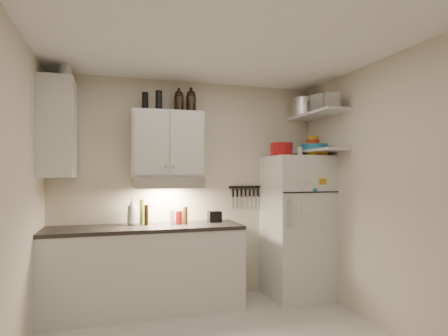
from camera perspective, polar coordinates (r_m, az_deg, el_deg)
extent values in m
cube|color=white|center=(3.27, 0.35, 19.15)|extent=(3.20, 3.00, 0.02)
cube|color=beige|center=(4.54, -5.24, -3.25)|extent=(3.20, 0.02, 2.60)
cube|color=beige|center=(3.03, -30.28, -4.35)|extent=(0.02, 3.00, 2.60)
cube|color=beige|center=(3.87, 23.84, -3.60)|extent=(0.02, 3.00, 2.60)
cube|color=silver|center=(4.29, -11.88, -15.02)|extent=(2.10, 0.60, 0.88)
cube|color=#282422|center=(4.20, -11.86, -8.92)|extent=(2.10, 0.62, 0.04)
cube|color=silver|center=(4.33, -8.67, 3.59)|extent=(0.80, 0.33, 0.75)
cube|color=silver|center=(4.20, -24.00, 5.50)|extent=(0.33, 0.55, 1.00)
cube|color=silver|center=(4.25, -8.56, -2.19)|extent=(0.76, 0.46, 0.12)
cube|color=silver|center=(4.67, 11.02, -8.71)|extent=(0.70, 0.68, 1.70)
cube|color=silver|center=(4.66, 13.95, 7.93)|extent=(0.30, 0.95, 0.03)
cube|color=silver|center=(4.62, 13.97, 2.52)|extent=(0.30, 0.95, 0.03)
cube|color=black|center=(4.71, 3.21, -2.92)|extent=(0.42, 0.02, 0.03)
cylinder|color=maroon|center=(4.50, 8.74, 2.81)|extent=(0.33, 0.33, 0.15)
cube|color=orange|center=(4.61, 13.93, 2.26)|extent=(0.20, 0.24, 0.08)
cylinder|color=silver|center=(4.54, 11.47, 2.47)|extent=(0.07, 0.07, 0.10)
cylinder|color=silver|center=(4.90, 12.07, 9.01)|extent=(0.32, 0.32, 0.22)
cube|color=#AAAAAD|center=(4.60, 14.67, 9.50)|extent=(0.25, 0.24, 0.20)
cube|color=#AAAAAD|center=(4.33, 16.01, 9.86)|extent=(0.20, 0.20, 0.16)
cylinder|color=teal|center=(4.89, 12.90, 3.05)|extent=(0.23, 0.23, 0.09)
cylinder|color=red|center=(4.92, 13.47, 3.88)|extent=(0.18, 0.18, 0.05)
cylinder|color=gold|center=(4.93, 13.47, 4.46)|extent=(0.14, 0.14, 0.05)
cylinder|color=teal|center=(4.58, 13.89, 3.15)|extent=(0.31, 0.31, 0.07)
cylinder|color=black|center=(4.31, -9.90, 10.11)|extent=(0.08, 0.08, 0.22)
cylinder|color=black|center=(4.37, -11.93, 9.88)|extent=(0.08, 0.08, 0.21)
cylinder|color=silver|center=(4.27, -23.07, 13.33)|extent=(0.15, 0.15, 0.16)
imported|color=silver|center=(4.28, -13.79, -6.21)|extent=(0.14, 0.14, 0.34)
cylinder|color=brown|center=(4.27, -5.97, -7.19)|extent=(0.08, 0.08, 0.20)
cylinder|color=#54701C|center=(4.31, -12.40, -6.56)|extent=(0.07, 0.07, 0.28)
cylinder|color=black|center=(4.24, -11.75, -7.03)|extent=(0.06, 0.06, 0.23)
cylinder|color=silver|center=(4.26, -7.95, -7.42)|extent=(0.07, 0.07, 0.17)
cylinder|color=maroon|center=(4.27, -6.93, -7.49)|extent=(0.08, 0.08, 0.15)
cube|color=black|center=(4.42, -1.45, -7.44)|extent=(0.16, 0.12, 0.13)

